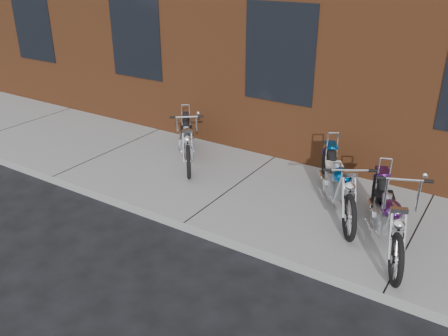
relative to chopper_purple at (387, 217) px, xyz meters
The scene contains 5 objects.
ground 2.95m from the chopper_purple, 158.17° to the right, with size 120.00×120.00×0.00m, color black.
sidewalk 2.77m from the chopper_purple, behind, with size 22.00×3.00×0.15m, color gray.
chopper_purple is the anchor object (origin of this frame).
chopper_blue 1.11m from the chopper_purple, 146.76° to the left, with size 1.32×2.09×1.03m.
chopper_third 4.16m from the chopper_purple, 167.84° to the left, with size 1.42×1.75×1.09m.
Camera 1 is at (3.85, -4.86, 3.88)m, focal length 38.00 mm.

